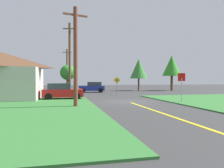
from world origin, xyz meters
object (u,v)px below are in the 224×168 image
Objects in this scene: utility_pole_mid at (70,58)px; pine_tree_center at (172,66)px; barn at (0,76)px; oak_tree_right at (68,73)px; stop_sign at (182,82)px; direction_sign at (117,84)px; oak_tree_left at (139,69)px; utility_pole_far at (67,69)px; car_approaching_junction at (93,87)px; parked_car_near_building at (62,91)px; utility_pole_near at (76,56)px.

utility_pole_mid is 1.49× the size of pine_tree_center.
oak_tree_right is at bearing 67.42° from barn.
stop_sign is at bearing -67.89° from oak_tree_right.
barn is (-12.74, -4.35, 0.87)m from direction_sign.
oak_tree_left reaches higher than stop_sign.
stop_sign is 24.24m from oak_tree_right.
pine_tree_center is at bearing -20.88° from utility_pole_far.
utility_pole_mid is at bearing -89.74° from utility_pole_far.
barn reaches higher than car_approaching_junction.
car_approaching_junction is 15.44m from pine_tree_center.
oak_tree_right is 0.61× the size of barn.
barn is (-6.76, -16.26, -0.86)m from oak_tree_right.
parked_car_near_building is at bearing 75.90° from car_approaching_junction.
barn reaches higher than oak_tree_right.
utility_pole_far is 1.73× the size of oak_tree_right.
oak_tree_right is (-0.06, 23.54, -0.50)m from utility_pole_near.
barn is at bearing 53.85° from car_approaching_junction.
utility_pole_mid is at bearing 159.26° from direction_sign.
utility_pole_mid is 1.27× the size of barn.
utility_pole_far is at bearing 90.11° from utility_pole_near.
utility_pole_near is at bearing -46.89° from barn.
oak_tree_right is at bearing 90.14° from utility_pole_near.
barn is (-6.83, -6.59, -2.52)m from utility_pole_mid.
car_approaching_junction is 0.43× the size of utility_pole_mid.
oak_tree_left is at bearing -99.67° from stop_sign.
utility_pole_far is at bearing 86.80° from parked_car_near_building.
parked_car_near_building is 24.28m from pine_tree_center.
parked_car_near_building is (-10.05, 5.45, -0.96)m from stop_sign.
utility_pole_mid reaches higher than car_approaching_junction.
utility_pole_mid is (0.01, 13.87, 1.15)m from utility_pole_near.
utility_pole_far reaches higher than oak_tree_left.
pine_tree_center is at bearing 36.00° from direction_sign.
oak_tree_left is at bearing -150.17° from car_approaching_junction.
barn is at bearing 133.11° from utility_pole_near.
stop_sign is 0.35× the size of utility_pole_near.
parked_car_near_building is 21.43m from utility_pole_far.
oak_tree_right is (-9.11, 22.42, 1.44)m from stop_sign.
utility_pole_near is 27.75m from utility_pole_far.
oak_tree_left is (8.87, 3.63, 3.13)m from car_approaching_junction.
car_approaching_junction is at bearing -68.93° from utility_pole_far.
car_approaching_junction is 0.72× the size of oak_tree_left.
car_approaching_junction is 6.92m from oak_tree_right.
pine_tree_center reaches higher than barn.
oak_tree_right is at bearing -90.03° from utility_pole_far.
parked_car_near_building is 17.16m from oak_tree_right.
utility_pole_mid reaches higher than stop_sign.
oak_tree_left is 1.25× the size of oak_tree_right.
barn is (-15.87, 6.16, 0.58)m from stop_sign.
oak_tree_right reaches higher than car_approaching_junction.
utility_pole_far is 4.28m from oak_tree_right.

